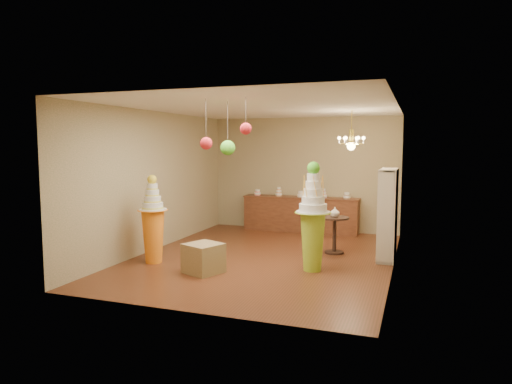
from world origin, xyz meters
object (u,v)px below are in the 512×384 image
(pedestal_green, at_px, (313,226))
(pedestal_orange, at_px, (153,228))
(sideboard, at_px, (301,214))
(round_table, at_px, (335,230))

(pedestal_green, xyz_separation_m, pedestal_orange, (-3.03, -0.48, -0.13))
(pedestal_green, bearing_deg, pedestal_orange, -171.07)
(sideboard, bearing_deg, pedestal_green, -72.69)
(pedestal_orange, distance_m, round_table, 3.72)
(pedestal_orange, distance_m, sideboard, 4.51)
(pedestal_green, relative_size, sideboard, 0.65)
(pedestal_orange, xyz_separation_m, round_table, (3.17, 1.95, -0.18))
(pedestal_green, height_order, pedestal_orange, pedestal_green)
(pedestal_orange, xyz_separation_m, sideboard, (1.90, 4.08, -0.20))
(pedestal_green, height_order, round_table, pedestal_green)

